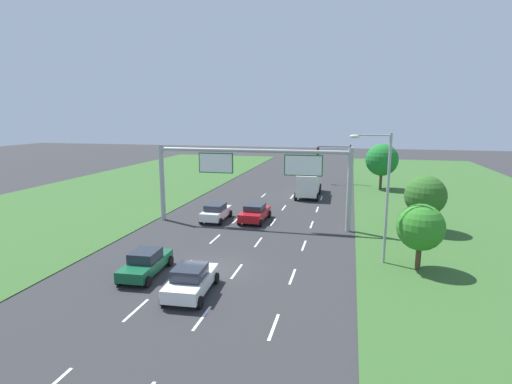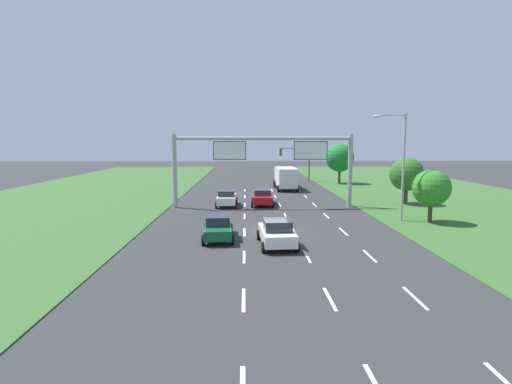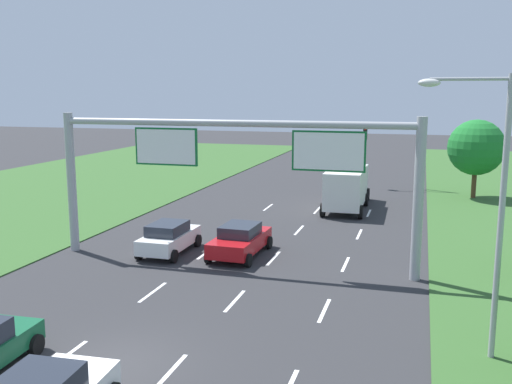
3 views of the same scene
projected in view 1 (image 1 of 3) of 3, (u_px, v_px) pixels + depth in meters
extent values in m
plane|color=#2D2D30|center=(210.00, 269.00, 25.25)|extent=(200.00, 200.00, 0.00)
cube|color=#335B28|center=(44.00, 213.00, 39.55)|extent=(24.00, 120.00, 0.06)
cube|color=white|center=(136.00, 310.00, 19.91)|extent=(0.14, 2.40, 0.01)
cube|color=white|center=(184.00, 266.00, 25.64)|extent=(0.14, 2.40, 0.01)
cube|color=white|center=(215.00, 239.00, 31.38)|extent=(0.14, 2.40, 0.01)
cube|color=white|center=(236.00, 220.00, 37.11)|extent=(0.14, 2.40, 0.01)
cube|color=white|center=(252.00, 206.00, 42.84)|extent=(0.14, 2.40, 0.01)
cube|color=white|center=(264.00, 195.00, 48.58)|extent=(0.14, 2.40, 0.01)
cube|color=white|center=(202.00, 318.00, 19.11)|extent=(0.14, 2.40, 0.01)
cube|color=white|center=(237.00, 271.00, 24.85)|extent=(0.14, 2.40, 0.01)
cube|color=white|center=(258.00, 242.00, 30.58)|extent=(0.14, 2.40, 0.01)
cube|color=white|center=(273.00, 222.00, 36.32)|extent=(0.14, 2.40, 0.01)
cube|color=white|center=(284.00, 208.00, 42.05)|extent=(0.14, 2.40, 0.01)
cube|color=white|center=(292.00, 197.00, 47.79)|extent=(0.14, 2.40, 0.01)
cube|color=white|center=(274.00, 327.00, 18.32)|extent=(0.14, 2.40, 0.01)
cube|color=white|center=(292.00, 276.00, 24.06)|extent=(0.14, 2.40, 0.01)
cube|color=white|center=(304.00, 245.00, 29.79)|extent=(0.14, 2.40, 0.01)
cube|color=white|center=(312.00, 225.00, 35.53)|extent=(0.14, 2.40, 0.01)
cube|color=white|center=(317.00, 209.00, 41.26)|extent=(0.14, 2.40, 0.01)
cube|color=white|center=(321.00, 198.00, 47.00)|extent=(0.14, 2.40, 0.01)
cube|color=white|center=(216.00, 213.00, 36.87)|extent=(1.79, 4.12, 0.72)
cube|color=#232833|center=(215.00, 207.00, 36.59)|extent=(1.56, 2.13, 0.54)
cylinder|color=black|center=(212.00, 213.00, 38.59)|extent=(0.22, 0.64, 0.64)
cylinder|color=black|center=(230.00, 214.00, 38.17)|extent=(0.22, 0.64, 0.64)
cylinder|color=black|center=(201.00, 220.00, 35.71)|extent=(0.22, 0.64, 0.64)
cylinder|color=black|center=(220.00, 222.00, 35.30)|extent=(0.22, 0.64, 0.64)
cube|color=red|center=(255.00, 214.00, 36.61)|extent=(2.09, 4.50, 0.71)
cube|color=#232833|center=(255.00, 207.00, 36.49)|extent=(1.68, 2.15, 0.54)
cylinder|color=black|center=(250.00, 213.00, 38.51)|extent=(0.24, 0.65, 0.64)
cylinder|color=black|center=(270.00, 214.00, 38.00)|extent=(0.24, 0.65, 0.64)
cylinder|color=black|center=(239.00, 221.00, 35.35)|extent=(0.24, 0.65, 0.64)
cylinder|color=black|center=(261.00, 223.00, 34.84)|extent=(0.24, 0.65, 0.64)
cube|color=white|center=(191.00, 282.00, 21.60)|extent=(2.13, 4.30, 0.69)
cube|color=#232833|center=(190.00, 272.00, 21.28)|extent=(1.69, 1.93, 0.63)
cylinder|color=black|center=(184.00, 276.00, 23.32)|extent=(0.26, 0.65, 0.64)
cylinder|color=black|center=(216.00, 278.00, 23.00)|extent=(0.26, 0.65, 0.64)
cylinder|color=black|center=(163.00, 300.00, 20.33)|extent=(0.26, 0.65, 0.64)
cylinder|color=black|center=(200.00, 303.00, 20.00)|extent=(0.26, 0.65, 0.64)
cube|color=#145633|center=(146.00, 265.00, 24.21)|extent=(1.96, 4.54, 0.62)
cube|color=#232833|center=(145.00, 255.00, 24.08)|extent=(1.63, 1.93, 0.60)
cylinder|color=black|center=(145.00, 259.00, 26.04)|extent=(0.26, 0.65, 0.64)
cylinder|color=black|center=(170.00, 261.00, 25.74)|extent=(0.26, 0.65, 0.64)
cylinder|color=black|center=(119.00, 280.00, 22.80)|extent=(0.26, 0.65, 0.64)
cylinder|color=black|center=(148.00, 282.00, 22.50)|extent=(0.26, 0.65, 0.64)
cube|color=silver|center=(311.00, 179.00, 51.14)|extent=(2.23, 2.13, 2.20)
cube|color=silver|center=(308.00, 183.00, 47.27)|extent=(2.45, 5.65, 2.44)
cylinder|color=black|center=(303.00, 187.00, 52.06)|extent=(0.29, 0.90, 0.90)
cylinder|color=black|center=(320.00, 187.00, 51.58)|extent=(0.29, 0.90, 0.90)
cylinder|color=black|center=(300.00, 190.00, 49.87)|extent=(0.29, 0.90, 0.90)
cylinder|color=black|center=(319.00, 190.00, 49.36)|extent=(0.29, 0.90, 0.90)
cylinder|color=black|center=(296.00, 197.00, 45.64)|extent=(0.29, 0.90, 0.90)
cylinder|color=black|center=(317.00, 197.00, 45.13)|extent=(0.29, 0.90, 0.90)
cylinder|color=#9EA0A5|center=(162.00, 183.00, 36.63)|extent=(0.44, 0.44, 7.00)
cylinder|color=#9EA0A5|center=(350.00, 190.00, 32.83)|extent=(0.44, 0.44, 7.00)
cylinder|color=#9EA0A5|center=(251.00, 151.00, 34.14)|extent=(16.80, 0.32, 0.32)
cube|color=#0C5B28|center=(216.00, 163.00, 35.07)|extent=(3.14, 0.12, 1.77)
cube|color=white|center=(216.00, 163.00, 35.01)|extent=(2.98, 0.01, 1.61)
cube|color=#0C5B28|center=(303.00, 165.00, 33.33)|extent=(3.22, 0.12, 1.77)
cube|color=white|center=(303.00, 166.00, 33.27)|extent=(3.06, 0.01, 1.61)
cylinder|color=#47494F|center=(350.00, 164.00, 56.11)|extent=(0.20, 0.20, 5.60)
cylinder|color=#47494F|center=(334.00, 147.00, 56.16)|extent=(4.50, 0.14, 0.14)
cube|color=black|center=(318.00, 151.00, 56.79)|extent=(0.32, 0.36, 1.10)
sphere|color=red|center=(318.00, 149.00, 56.53)|extent=(0.22, 0.22, 0.22)
sphere|color=orange|center=(318.00, 151.00, 56.60)|extent=(0.22, 0.22, 0.22)
sphere|color=green|center=(318.00, 154.00, 56.67)|extent=(0.22, 0.22, 0.22)
cylinder|color=#9EA0A5|center=(387.00, 200.00, 25.43)|extent=(0.18, 0.18, 8.50)
cylinder|color=#9EA0A5|center=(373.00, 135.00, 24.91)|extent=(2.20, 0.10, 0.10)
ellipsoid|color=silver|center=(355.00, 136.00, 25.17)|extent=(0.64, 0.32, 0.24)
cylinder|color=#513823|center=(418.00, 257.00, 24.97)|extent=(0.33, 0.33, 1.68)
sphere|color=#2E7D25|center=(421.00, 227.00, 24.61)|extent=(2.90, 2.90, 2.90)
cylinder|color=#513823|center=(423.00, 221.00, 33.37)|extent=(0.40, 0.40, 1.78)
sphere|color=#2D6122|center=(425.00, 196.00, 32.96)|extent=(3.36, 3.36, 3.36)
cylinder|color=#513823|center=(381.00, 180.00, 52.55)|extent=(0.35, 0.35, 2.32)
sphere|color=#1C722B|center=(382.00, 160.00, 52.04)|extent=(4.19, 4.19, 4.19)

